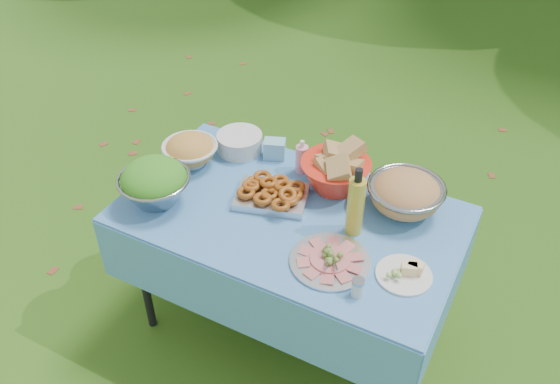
# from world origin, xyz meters

# --- Properties ---
(ground) EXTENTS (80.00, 80.00, 0.00)m
(ground) POSITION_xyz_m (0.00, 0.00, 0.00)
(ground) COLOR #173609
(ground) RESTS_ON ground
(picnic_table) EXTENTS (1.46, 0.86, 0.76)m
(picnic_table) POSITION_xyz_m (0.00, 0.00, 0.38)
(picnic_table) COLOR #83C7FC
(picnic_table) RESTS_ON ground
(salad_bowl) EXTENTS (0.41, 0.41, 0.21)m
(salad_bowl) POSITION_xyz_m (-0.56, -0.20, 0.86)
(salad_bowl) COLOR #93979C
(salad_bowl) RESTS_ON picnic_table
(pasta_bowl_white) EXTENTS (0.30, 0.30, 0.15)m
(pasta_bowl_white) POSITION_xyz_m (-0.59, 0.11, 0.83)
(pasta_bowl_white) COLOR silver
(pasta_bowl_white) RESTS_ON picnic_table
(plate_stack) EXTENTS (0.27, 0.27, 0.09)m
(plate_stack) POSITION_xyz_m (-0.43, 0.31, 0.81)
(plate_stack) COLOR silver
(plate_stack) RESTS_ON picnic_table
(wipes_box) EXTENTS (0.12, 0.11, 0.09)m
(wipes_box) POSITION_xyz_m (-0.26, 0.34, 0.81)
(wipes_box) COLOR #80C3D6
(wipes_box) RESTS_ON picnic_table
(sanitizer_bottle) EXTENTS (0.07, 0.07, 0.17)m
(sanitizer_bottle) POSITION_xyz_m (-0.09, 0.30, 0.85)
(sanitizer_bottle) COLOR pink
(sanitizer_bottle) RESTS_ON picnic_table
(bread_bowl) EXTENTS (0.32, 0.32, 0.21)m
(bread_bowl) POSITION_xyz_m (0.10, 0.26, 0.87)
(bread_bowl) COLOR red
(bread_bowl) RESTS_ON picnic_table
(pasta_bowl_steel) EXTENTS (0.41, 0.41, 0.18)m
(pasta_bowl_steel) POSITION_xyz_m (0.43, 0.25, 0.85)
(pasta_bowl_steel) COLOR #93979C
(pasta_bowl_steel) RESTS_ON picnic_table
(fried_tray) EXTENTS (0.36, 0.30, 0.07)m
(fried_tray) POSITION_xyz_m (-0.11, 0.04, 0.80)
(fried_tray) COLOR silver
(fried_tray) RESTS_ON picnic_table
(charcuterie_platter) EXTENTS (0.40, 0.40, 0.07)m
(charcuterie_platter) POSITION_xyz_m (0.27, -0.19, 0.80)
(charcuterie_platter) COLOR silver
(charcuterie_platter) RESTS_ON picnic_table
(oil_bottle) EXTENTS (0.09, 0.09, 0.32)m
(oil_bottle) POSITION_xyz_m (0.29, 0.02, 0.92)
(oil_bottle) COLOR gold
(oil_bottle) RESTS_ON picnic_table
(cheese_plate) EXTENTS (0.28, 0.28, 0.06)m
(cheese_plate) POSITION_xyz_m (0.56, -0.12, 0.79)
(cheese_plate) COLOR silver
(cheese_plate) RESTS_ON picnic_table
(shaker) EXTENTS (0.06, 0.06, 0.08)m
(shaker) POSITION_xyz_m (0.43, -0.29, 0.80)
(shaker) COLOR silver
(shaker) RESTS_ON picnic_table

